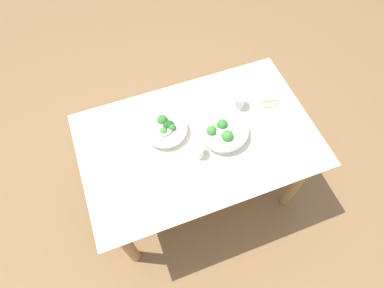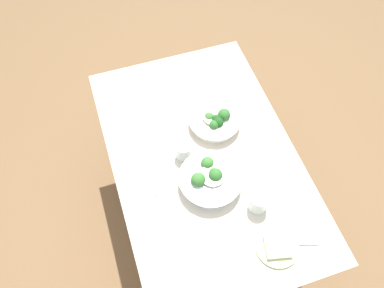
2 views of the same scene
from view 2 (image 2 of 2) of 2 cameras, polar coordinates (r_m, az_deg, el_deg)
ground_plane at (r=2.51m, az=1.33°, el=-10.15°), size 6.00×6.00×0.00m
dining_table at (r=1.97m, az=1.67°, el=-3.64°), size 1.33×0.84×0.71m
broccoli_bowl_far at (r=1.94m, az=3.28°, el=3.27°), size 0.25×0.25×0.09m
broccoli_bowl_near at (r=1.77m, az=2.56°, el=-4.99°), size 0.28×0.28×0.11m
bread_side_plate at (r=1.72m, az=11.95°, el=-14.01°), size 0.18×0.18×0.03m
water_glass_center at (r=1.74m, az=9.38°, el=-8.02°), size 0.08×0.08×0.09m
water_glass_side at (r=1.84m, az=-1.24°, el=-0.95°), size 0.07×0.07×0.08m
fork_by_far_bowl at (r=1.79m, az=-3.80°, el=-6.65°), size 0.02×0.11×0.00m
fork_by_near_bowl at (r=1.73m, az=-2.93°, el=-11.02°), size 0.06×0.09×0.00m
table_knife_left at (r=2.10m, az=-5.56°, el=7.22°), size 0.16×0.10×0.00m
table_knife_right at (r=2.11m, az=-0.94°, el=7.98°), size 0.18×0.04×0.00m
napkin_folded_upper at (r=1.79m, az=14.86°, el=-10.32°), size 0.25×0.19×0.01m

